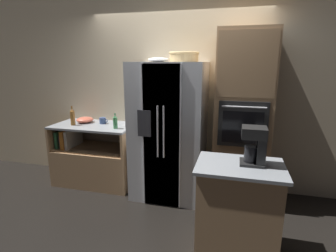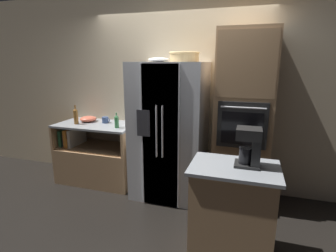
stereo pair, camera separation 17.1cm
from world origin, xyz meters
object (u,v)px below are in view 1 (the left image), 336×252
(refrigerator, at_px, (169,131))
(wicker_basket, at_px, (184,56))
(wall_oven, at_px, (242,119))
(mug, at_px, (103,121))
(bottle_short, at_px, (115,122))
(bottle_tall, at_px, (73,117))
(mixing_bowl, at_px, (85,120))
(fruit_bowl, at_px, (158,60))
(coffee_maker, at_px, (256,144))

(refrigerator, bearing_deg, wicker_basket, 5.94)
(wall_oven, height_order, mug, wall_oven)
(refrigerator, bearing_deg, bottle_short, -174.98)
(wall_oven, xyz_separation_m, mug, (-2.02, 0.06, -0.15))
(refrigerator, bearing_deg, wall_oven, 5.60)
(bottle_tall, bearing_deg, bottle_short, -2.30)
(bottle_tall, relative_size, mixing_bowl, 1.12)
(wall_oven, relative_size, fruit_bowl, 8.29)
(bottle_short, relative_size, mug, 1.66)
(wicker_basket, relative_size, bottle_short, 1.77)
(wicker_basket, relative_size, coffee_maker, 1.10)
(mug, bearing_deg, wall_oven, -1.83)
(bottle_short, bearing_deg, refrigerator, 5.02)
(refrigerator, height_order, wall_oven, wall_oven)
(refrigerator, relative_size, mug, 13.98)
(mixing_bowl, bearing_deg, coffee_maker, -24.87)
(bottle_tall, bearing_deg, mixing_bowl, 68.36)
(wicker_basket, bearing_deg, fruit_bowl, -170.60)
(wall_oven, relative_size, coffee_maker, 6.35)
(wall_oven, height_order, wicker_basket, wall_oven)
(bottle_tall, xyz_separation_m, coffee_maker, (2.50, -0.93, 0.07))
(bottle_tall, bearing_deg, wall_oven, 3.13)
(wall_oven, bearing_deg, wicker_basket, -174.48)
(refrigerator, xyz_separation_m, wall_oven, (0.94, 0.09, 0.20))
(bottle_tall, xyz_separation_m, mixing_bowl, (0.08, 0.19, -0.08))
(bottle_tall, relative_size, bottle_short, 1.32)
(bottle_tall, height_order, mixing_bowl, bottle_tall)
(refrigerator, bearing_deg, bottle_tall, -178.48)
(mixing_bowl, bearing_deg, wall_oven, -1.56)
(wicker_basket, distance_m, bottle_short, 1.29)
(bottle_tall, bearing_deg, coffee_maker, -20.38)
(fruit_bowl, bearing_deg, bottle_short, -176.99)
(wicker_basket, height_order, coffee_maker, wicker_basket)
(refrigerator, distance_m, mug, 1.09)
(bottle_short, bearing_deg, bottle_tall, 177.70)
(refrigerator, distance_m, fruit_bowl, 0.95)
(fruit_bowl, relative_size, mug, 2.04)
(refrigerator, distance_m, wicker_basket, 0.99)
(bottle_tall, height_order, coffee_maker, coffee_maker)
(wicker_basket, bearing_deg, bottle_tall, -177.97)
(bottle_short, bearing_deg, wall_oven, 5.34)
(refrigerator, relative_size, wicker_basket, 4.77)
(refrigerator, relative_size, fruit_bowl, 6.85)
(mixing_bowl, bearing_deg, refrigerator, -6.46)
(fruit_bowl, bearing_deg, wicker_basket, 9.40)
(refrigerator, height_order, bottle_short, refrigerator)
(wicker_basket, distance_m, mug, 1.57)
(bottle_tall, distance_m, mixing_bowl, 0.22)
(fruit_bowl, height_order, bottle_tall, fruit_bowl)
(mixing_bowl, bearing_deg, mug, 0.22)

